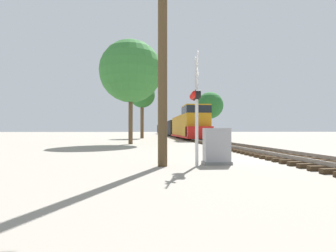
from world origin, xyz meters
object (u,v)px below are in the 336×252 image
object	(u,v)px
crossing_signal_near	(196,99)
tree_far_right	(131,71)
tree_deep_background	(210,105)
relay_cabinet	(217,147)
tree_mid_background	(142,95)
utility_pole	(163,37)
freight_train	(170,128)

from	to	relation	value
crossing_signal_near	tree_far_right	xyz separation A→B (m)	(-3.20, 15.79, 4.52)
crossing_signal_near	tree_deep_background	distance (m)	53.89
relay_cabinet	tree_mid_background	distance (m)	33.94
crossing_signal_near	tree_mid_background	distance (m)	34.04
utility_pole	tree_deep_background	bearing A→B (deg)	73.89
crossing_signal_near	relay_cabinet	size ratio (longest dim) A/B	2.96
freight_train	tree_far_right	distance (m)	42.19
freight_train	crossing_signal_near	distance (m)	57.11
tree_mid_background	tree_deep_background	xyz separation A→B (m)	(16.01, 18.24, 0.22)
relay_cabinet	freight_train	bearing A→B (deg)	86.12
freight_train	tree_deep_background	bearing A→B (deg)	-29.17
relay_cabinet	utility_pole	size ratio (longest dim) A/B	0.15
tree_far_right	tree_mid_background	size ratio (longest dim) A/B	1.08
tree_far_right	tree_deep_background	bearing A→B (deg)	64.86
utility_pole	tree_far_right	size ratio (longest dim) A/B	0.94
crossing_signal_near	tree_far_right	distance (m)	16.74
relay_cabinet	tree_deep_background	distance (m)	53.41
tree_far_right	tree_deep_background	xyz separation A→B (m)	(16.94, 36.09, 0.30)
crossing_signal_near	relay_cabinet	distance (m)	2.03
freight_train	tree_mid_background	bearing A→B (deg)	-106.75
tree_mid_background	tree_deep_background	bearing A→B (deg)	48.73
freight_train	tree_deep_background	xyz separation A→B (m)	(9.01, -5.03, 5.43)
relay_cabinet	tree_far_right	world-z (taller)	tree_far_right
relay_cabinet	tree_mid_background	world-z (taller)	tree_mid_background
crossing_signal_near	utility_pole	distance (m)	2.63
freight_train	tree_far_right	xyz separation A→B (m)	(-7.93, -41.12, 5.13)
relay_cabinet	utility_pole	bearing A→B (deg)	-170.72
relay_cabinet	tree_mid_background	size ratio (longest dim) A/B	0.15
crossing_signal_near	tree_mid_background	size ratio (longest dim) A/B	0.45
tree_deep_background	utility_pole	bearing A→B (deg)	-106.11
relay_cabinet	tree_mid_background	xyz separation A→B (m)	(-3.17, 33.19, 6.36)
crossing_signal_near	relay_cabinet	world-z (taller)	crossing_signal_near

